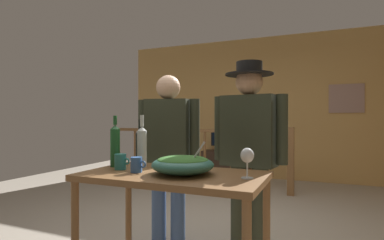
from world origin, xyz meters
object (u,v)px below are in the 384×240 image
object	(u,v)px
wine_glass	(247,157)
person_standing_right	(249,144)
wine_bottle_green	(115,145)
stair_railing	(218,150)
mug_blue	(137,165)
wine_bottle_dark	(140,146)
mug_teal	(121,162)
framed_picture	(346,98)
salad_bowl	(183,164)
person_standing_left	(168,147)
flat_screen_tv	(225,138)
tv_console	(226,165)
serving_table	(173,188)
wine_bottle_clear	(142,146)

from	to	relation	value
wine_glass	person_standing_right	bearing A→B (deg)	101.48
wine_glass	wine_bottle_green	bearing A→B (deg)	176.15
stair_railing	mug_blue	xyz separation A→B (m)	(0.48, -3.17, 0.22)
wine_bottle_dark	mug_teal	size ratio (longest dim) A/B	3.00
framed_picture	mug_blue	bearing A→B (deg)	-109.14
wine_bottle_green	mug_teal	distance (m)	0.18
wine_glass	mug_teal	world-z (taller)	wine_glass
salad_bowl	person_standing_left	size ratio (longest dim) A/B	0.26
mug_blue	mug_teal	bearing A→B (deg)	162.29
person_standing_left	wine_glass	bearing A→B (deg)	135.51
wine_bottle_green	wine_glass	bearing A→B (deg)	-3.85
stair_railing	wine_bottle_green	distance (m)	3.05
flat_screen_tv	mug_teal	bearing A→B (deg)	-83.64
salad_bowl	mug_blue	bearing A→B (deg)	-168.58
framed_picture	salad_bowl	bearing A→B (deg)	-105.68
framed_picture	person_standing_left	xyz separation A→B (m)	(-1.65, -3.68, -0.62)
stair_railing	wine_bottle_dark	bearing A→B (deg)	-83.88
stair_railing	person_standing_right	xyz separation A→B (m)	(1.08, -2.47, 0.33)
person_standing_left	flat_screen_tv	bearing A→B (deg)	-89.87
framed_picture	mug_blue	distance (m)	4.69
tv_console	salad_bowl	size ratio (longest dim) A/B	2.22
person_standing_left	wine_bottle_green	bearing A→B (deg)	66.69
serving_table	salad_bowl	world-z (taller)	salad_bowl
tv_console	person_standing_right	bearing A→B (deg)	-70.31
flat_screen_tv	serving_table	distance (m)	4.08
wine_bottle_dark	wine_bottle_green	bearing A→B (deg)	-122.24
tv_console	serving_table	distance (m)	4.13
wine_bottle_green	person_standing_right	world-z (taller)	person_standing_right
wine_bottle_dark	person_standing_left	xyz separation A→B (m)	(0.04, 0.39, -0.04)
flat_screen_tv	salad_bowl	bearing A→B (deg)	-77.01
wine_glass	mug_teal	xyz separation A→B (m)	(-0.89, -0.02, -0.08)
wine_bottle_dark	mug_teal	bearing A→B (deg)	-88.49
mug_teal	wine_bottle_green	bearing A→B (deg)	141.69
stair_railing	mug_teal	size ratio (longest dim) A/B	28.56
serving_table	wine_bottle_dark	distance (m)	0.53
mug_blue	wine_bottle_green	bearing A→B (deg)	152.93
flat_screen_tv	wine_glass	world-z (taller)	wine_glass
tv_console	person_standing_left	distance (m)	3.48
wine_glass	wine_bottle_dark	size ratio (longest dim) A/B	0.52
tv_console	wine_bottle_clear	bearing A→B (deg)	-82.41
wine_bottle_dark	person_standing_right	bearing A→B (deg)	26.87
wine_bottle_clear	mug_teal	distance (m)	0.21
wine_bottle_dark	serving_table	bearing A→B (deg)	-30.38
wine_glass	mug_teal	bearing A→B (deg)	-178.52
framed_picture	flat_screen_tv	distance (m)	2.29
mug_blue	serving_table	bearing A→B (deg)	18.14
tv_console	person_standing_right	xyz separation A→B (m)	(1.21, -3.39, 0.70)
framed_picture	wine_bottle_green	xyz separation A→B (m)	(-1.81, -4.24, -0.56)
wine_glass	wine_bottle_dark	world-z (taller)	wine_bottle_dark
mug_blue	person_standing_left	world-z (taller)	person_standing_left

